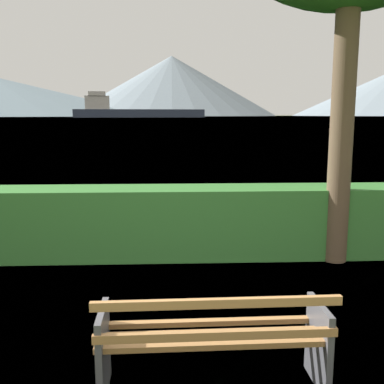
# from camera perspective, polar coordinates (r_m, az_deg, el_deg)

# --- Properties ---
(water_surface) EXTENTS (620.00, 620.00, 0.00)m
(water_surface) POSITION_cam_1_polar(r_m,az_deg,el_deg) (311.64, -2.49, 9.34)
(water_surface) COLOR #6B8EA3
(water_surface) RESTS_ON ground_plane
(park_bench) EXTENTS (1.78, 0.61, 0.87)m
(park_bench) POSITION_cam_1_polar(r_m,az_deg,el_deg) (3.68, 2.68, -18.01)
(park_bench) COLOR #A0703F
(park_bench) RESTS_ON ground_plane
(hedge_row) EXTENTS (12.25, 0.78, 1.05)m
(hedge_row) POSITION_cam_1_polar(r_m,az_deg,el_deg) (6.91, 0.08, -3.75)
(hedge_row) COLOR #387A33
(hedge_row) RESTS_ON ground_plane
(cargo_ship_large) EXTENTS (82.88, 26.11, 15.76)m
(cargo_ship_large) POSITION_cam_1_polar(r_m,az_deg,el_deg) (293.62, -7.85, 10.09)
(cargo_ship_large) COLOR #2D384C
(cargo_ship_large) RESTS_ON water_surface
(distant_hills) EXTENTS (823.02, 383.72, 72.08)m
(distant_hills) POSITION_cam_1_polar(r_m,az_deg,el_deg) (559.53, -2.87, 12.46)
(distant_hills) COLOR slate
(distant_hills) RESTS_ON ground_plane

